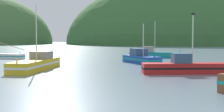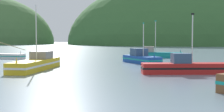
% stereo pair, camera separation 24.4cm
% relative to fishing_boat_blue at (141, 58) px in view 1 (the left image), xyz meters
% --- Properties ---
extents(hill_far_center, '(156.18, 124.94, 89.71)m').
position_rel_fishing_boat_blue_xyz_m(hill_far_center, '(-2.19, 164.21, -0.78)').
color(hill_far_center, '#386633').
rests_on(hill_far_center, ground).
extents(fishing_boat_blue, '(7.08, 7.77, 6.31)m').
position_rel_fishing_boat_blue_xyz_m(fishing_boat_blue, '(0.00, 0.00, 0.00)').
color(fishing_boat_blue, '#19479E').
rests_on(fishing_boat_blue, ground).
extents(fishing_boat_yellow, '(4.01, 11.72, 7.96)m').
position_rel_fishing_boat_blue_xyz_m(fishing_boat_yellow, '(-10.77, -13.08, -0.00)').
color(fishing_boat_yellow, gold).
rests_on(fishing_boat_yellow, ground).
extents(fishing_boat_teal, '(10.55, 2.42, 7.48)m').
position_rel_fishing_boat_blue_xyz_m(fishing_boat_teal, '(0.49, 13.91, -0.06)').
color(fishing_boat_teal, '#147F84').
rests_on(fishing_boat_teal, ground).
extents(fishing_boat_red, '(10.12, 4.85, 6.61)m').
position_rel_fishing_boat_blue_xyz_m(fishing_boat_red, '(7.16, -12.49, -0.05)').
color(fishing_boat_red, red).
rests_on(fishing_boat_red, ground).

